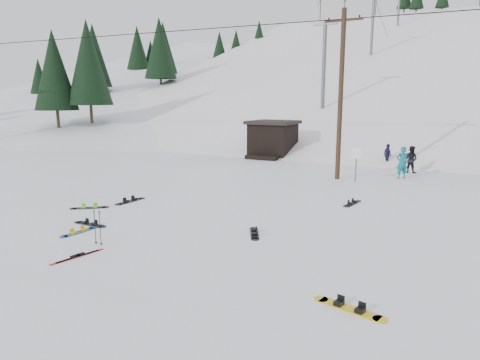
% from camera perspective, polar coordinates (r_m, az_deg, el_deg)
% --- Properties ---
extents(ground, '(200.00, 200.00, 0.00)m').
position_cam_1_polar(ground, '(13.07, -13.33, -9.05)').
color(ground, white).
rests_on(ground, ground).
extents(ski_slope, '(60.00, 85.24, 65.97)m').
position_cam_1_polar(ski_slope, '(66.70, 20.23, -4.14)').
color(ski_slope, white).
rests_on(ski_slope, ground).
extents(ridge_left, '(47.54, 95.03, 58.38)m').
position_cam_1_polar(ridge_left, '(73.89, -9.37, -1.40)').
color(ridge_left, white).
rests_on(ridge_left, ground).
extents(treeline_left, '(20.00, 64.00, 10.00)m').
position_cam_1_polar(treeline_left, '(64.96, -12.57, 6.64)').
color(treeline_left, black).
rests_on(treeline_left, ground).
extents(treeline_crest, '(50.00, 6.00, 10.00)m').
position_cam_1_polar(treeline_crest, '(95.59, 23.40, 7.25)').
color(treeline_crest, black).
rests_on(treeline_crest, ski_slope).
extents(utility_pole, '(2.00, 0.26, 9.00)m').
position_cam_1_polar(utility_pole, '(23.97, 13.28, 11.23)').
color(utility_pole, '#3A2819').
rests_on(utility_pole, ground).
extents(trail_sign, '(0.50, 0.09, 1.85)m').
position_cam_1_polar(trail_sign, '(23.49, 15.25, 2.82)').
color(trail_sign, '#595B60').
rests_on(trail_sign, ground).
extents(lift_hut, '(3.40, 4.10, 2.75)m').
position_cam_1_polar(lift_hut, '(33.00, 4.38, 5.50)').
color(lift_hut, black).
rests_on(lift_hut, ground).
extents(lift_tower_near, '(2.20, 0.36, 8.00)m').
position_cam_1_polar(lift_tower_near, '(41.16, 11.15, 15.42)').
color(lift_tower_near, '#595B60').
rests_on(lift_tower_near, ski_slope).
extents(lift_tower_mid, '(2.20, 0.36, 8.00)m').
position_cam_1_polar(lift_tower_mid, '(61.21, 17.28, 19.68)').
color(lift_tower_mid, '#595B60').
rests_on(lift_tower_mid, ski_slope).
extents(hero_snowboard, '(0.34, 1.41, 0.10)m').
position_cam_1_polar(hero_snowboard, '(15.26, -20.70, -6.48)').
color(hero_snowboard, '#165B8F').
rests_on(hero_snowboard, ground).
extents(hero_skis, '(0.39, 1.61, 0.08)m').
position_cam_1_polar(hero_skis, '(13.00, -20.85, -9.47)').
color(hero_skis, '#AE1411').
rests_on(hero_skis, ground).
extents(ski_poles, '(0.30, 0.08, 1.08)m').
position_cam_1_polar(ski_poles, '(13.68, -18.46, -5.99)').
color(ski_poles, black).
rests_on(ski_poles, ground).
extents(board_scatter_a, '(1.45, 0.28, 0.10)m').
position_cam_1_polar(board_scatter_a, '(16.05, -19.37, -5.55)').
color(board_scatter_a, black).
rests_on(board_scatter_a, ground).
extents(board_scatter_b, '(0.39, 1.64, 0.12)m').
position_cam_1_polar(board_scatter_b, '(19.09, -14.42, -2.72)').
color(board_scatter_b, black).
rests_on(board_scatter_b, ground).
extents(board_scatter_c, '(1.26, 1.07, 0.11)m').
position_cam_1_polar(board_scatter_c, '(18.43, -19.45, -3.48)').
color(board_scatter_c, black).
rests_on(board_scatter_c, ground).
extents(board_scatter_d, '(0.82, 1.29, 0.10)m').
position_cam_1_polar(board_scatter_d, '(14.15, 1.93, -7.10)').
color(board_scatter_d, black).
rests_on(board_scatter_d, ground).
extents(board_scatter_e, '(1.62, 0.60, 0.12)m').
position_cam_1_polar(board_scatter_e, '(9.67, 14.36, -16.22)').
color(board_scatter_e, yellow).
rests_on(board_scatter_e, ground).
extents(board_scatter_f, '(0.47, 1.48, 0.10)m').
position_cam_1_polar(board_scatter_f, '(18.70, 14.75, -3.02)').
color(board_scatter_f, black).
rests_on(board_scatter_f, ground).
extents(skier_teal, '(0.78, 0.74, 1.79)m').
position_cam_1_polar(skier_teal, '(25.36, 20.79, 2.19)').
color(skier_teal, '#0B6B75').
rests_on(skier_teal, ground).
extents(skier_dark, '(0.94, 0.83, 1.62)m').
position_cam_1_polar(skier_dark, '(27.56, 21.83, 2.57)').
color(skier_dark, black).
rests_on(skier_dark, ground).
extents(skier_navy, '(0.81, 0.89, 1.46)m').
position_cam_1_polar(skier_navy, '(29.91, 19.07, 3.18)').
color(skier_navy, '#1A183C').
rests_on(skier_navy, ground).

